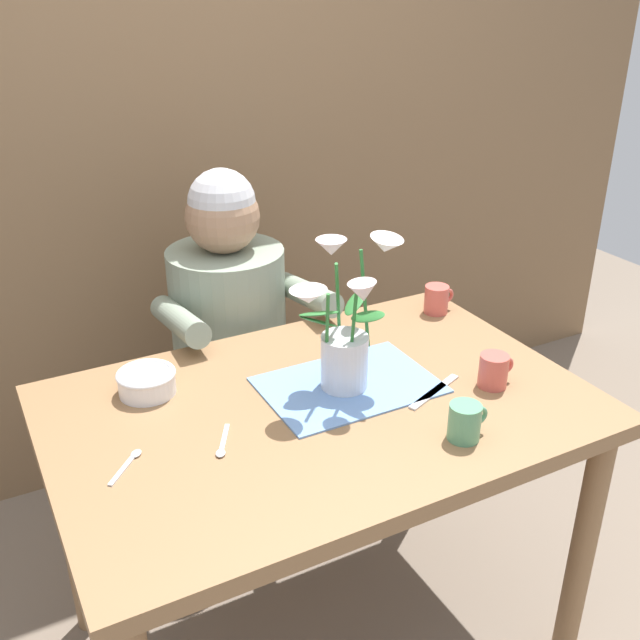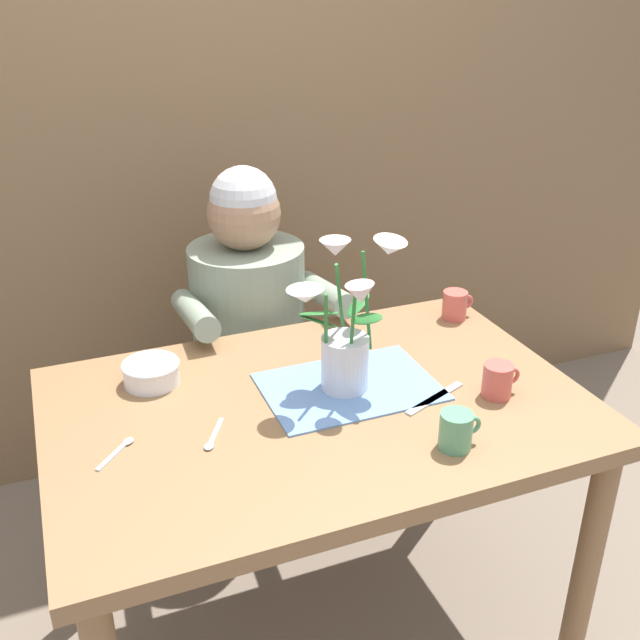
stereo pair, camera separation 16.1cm
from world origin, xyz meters
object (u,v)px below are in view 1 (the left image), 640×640
object	(u,v)px
ceramic_mug	(494,370)
seated_person	(231,355)
dinner_knife	(434,392)
coffee_cup	(437,299)
flower_vase	(345,331)
ceramic_bowl	(147,381)
tea_cup	(465,422)

from	to	relation	value
ceramic_mug	seated_person	bearing A→B (deg)	116.68
dinner_knife	coffee_cup	world-z (taller)	coffee_cup
flower_vase	coffee_cup	bearing A→B (deg)	28.50
ceramic_bowl	ceramic_mug	distance (m)	0.80
dinner_knife	seated_person	bearing A→B (deg)	85.98
dinner_knife	flower_vase	bearing A→B (deg)	122.96
ceramic_mug	coffee_cup	bearing A→B (deg)	72.23
seated_person	ceramic_bowl	distance (m)	0.57
flower_vase	dinner_knife	world-z (taller)	flower_vase
seated_person	dinner_knife	xyz separation A→B (m)	(0.23, -0.70, 0.18)
ceramic_bowl	dinner_knife	world-z (taller)	ceramic_bowl
dinner_knife	coffee_cup	bearing A→B (deg)	31.01
tea_cup	ceramic_mug	xyz separation A→B (m)	(0.19, 0.14, 0.00)
coffee_cup	ceramic_mug	world-z (taller)	same
ceramic_bowl	tea_cup	world-z (taller)	tea_cup
tea_cup	coffee_cup	world-z (taller)	same
ceramic_mug	dinner_knife	bearing A→B (deg)	164.91
flower_vase	ceramic_bowl	bearing A→B (deg)	155.11
ceramic_bowl	coffee_cup	distance (m)	0.85
flower_vase	coffee_cup	size ratio (longest dim) A/B	3.82
flower_vase	dinner_knife	distance (m)	0.25
dinner_knife	tea_cup	size ratio (longest dim) A/B	2.04
seated_person	tea_cup	xyz separation A→B (m)	(0.18, -0.88, 0.22)
ceramic_bowl	dinner_knife	size ratio (longest dim) A/B	0.72
ceramic_bowl	ceramic_mug	xyz separation A→B (m)	(0.72, -0.35, 0.01)
ceramic_bowl	tea_cup	xyz separation A→B (m)	(0.53, -0.49, 0.01)
seated_person	ceramic_bowl	xyz separation A→B (m)	(-0.35, -0.39, 0.21)
tea_cup	ceramic_mug	bearing A→B (deg)	35.68
ceramic_bowl	ceramic_mug	bearing A→B (deg)	-25.69
flower_vase	ceramic_bowl	distance (m)	0.47
coffee_cup	seated_person	bearing A→B (deg)	145.31
ceramic_bowl	dinner_knife	bearing A→B (deg)	-27.98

